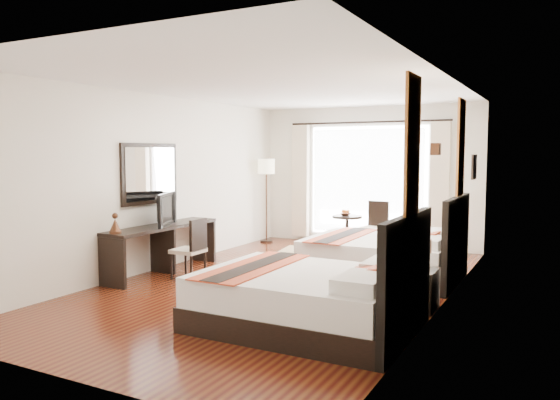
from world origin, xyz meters
The scene contains 29 objects.
floor centered at (0.00, 0.00, -0.01)m, with size 4.50×7.50×0.01m, color #390F0A.
ceiling centered at (0.00, 0.00, 2.79)m, with size 4.50×7.50×0.02m, color white.
wall_headboard centered at (2.25, 0.00, 1.40)m, with size 0.01×7.50×2.80m, color silver.
wall_desk centered at (-2.25, 0.00, 1.40)m, with size 0.01×7.50×2.80m, color silver.
wall_window centered at (0.00, 3.75, 1.40)m, with size 4.50×0.01×2.80m, color silver.
wall_entry centered at (0.00, -3.75, 1.40)m, with size 4.50×0.01×2.80m, color silver.
window_glass centered at (0.00, 3.73, 1.30)m, with size 2.40×0.02×2.20m, color white.
sheer_curtain centered at (0.00, 3.67, 1.30)m, with size 2.30×0.02×2.10m, color white.
drape_left centered at (-1.45, 3.63, 1.28)m, with size 0.35×0.14×2.35m, color beige.
drape_right centered at (1.45, 3.63, 1.28)m, with size 0.35×0.14×2.35m, color beige.
art_panel_near centered at (2.23, -1.56, 1.95)m, with size 0.03×0.50×1.35m, color maroon.
art_panel_far centered at (2.23, 1.12, 1.95)m, with size 0.03×0.50×1.35m, color maroon.
wall_sconce centered at (2.19, -0.33, 1.92)m, with size 0.10×0.14×0.14m, color #402517.
mirror_frame centered at (-2.22, -0.21, 1.55)m, with size 0.04×1.25×0.95m, color black.
mirror_glass centered at (-2.19, -0.21, 1.55)m, with size 0.01×1.12×0.82m, color white.
bed_near centered at (1.18, -1.56, 0.33)m, with size 2.26×1.76×1.28m.
bed_far centered at (1.19, 1.12, 0.33)m, with size 2.23×1.74×1.26m.
nightstand centered at (2.03, -0.33, 0.24)m, with size 0.41×0.50×0.48m, color black.
table_lamp centered at (2.05, -0.28, 0.73)m, with size 0.22×0.22×0.34m.
vase centered at (2.04, -0.52, 0.56)m, with size 0.12×0.12×0.13m, color black.
console_desk centered at (-1.99, -0.21, 0.38)m, with size 0.50×2.20×0.76m, color black.
television centered at (-1.97, -0.25, 1.01)m, with size 0.88×0.12×0.50m, color black.
bronze_figurine centered at (-1.99, -1.21, 0.88)m, with size 0.17×0.17×0.25m, color #402517, non-canonical shape.
desk_chair centered at (-1.38, -0.34, 0.28)m, with size 0.43×0.43×0.91m.
floor_lamp centered at (-2.00, 3.13, 1.48)m, with size 0.35×0.35×1.75m.
side_table centered at (-0.18, 3.07, 0.33)m, with size 0.57×0.57×0.66m, color black.
fruit_bowl centered at (-0.20, 3.03, 0.69)m, with size 0.20×0.20×0.05m, color #4A341A.
window_chair centered at (0.36, 3.12, 0.29)m, with size 0.49×0.49×0.95m.
jute_rug centered at (-0.59, 2.57, 0.01)m, with size 1.39×0.94×0.01m, color tan.
Camera 1 is at (3.56, -6.81, 1.88)m, focal length 35.00 mm.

